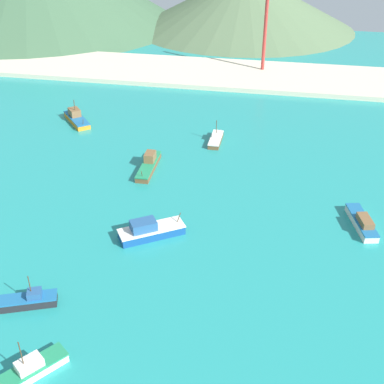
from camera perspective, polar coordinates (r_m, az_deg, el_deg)
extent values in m
cube|color=teal|center=(72.88, 1.27, -5.99)|extent=(260.00, 280.00, 0.50)
cube|color=#14478C|center=(74.09, -4.61, -4.59)|extent=(9.65, 7.83, 1.23)
cube|color=white|center=(73.68, -4.63, -4.13)|extent=(9.84, 7.99, 0.20)
cube|color=#28568C|center=(72.95, -5.55, -3.80)|extent=(4.34, 3.96, 1.42)
cylinder|color=#4C3823|center=(74.36, -1.52, -2.95)|extent=(0.65, 0.49, 1.66)
cube|color=brown|center=(91.97, -4.95, 2.85)|extent=(2.66, 10.80, 0.97)
cube|color=#238C5B|center=(91.70, -4.97, 3.17)|extent=(2.71, 11.02, 0.20)
cube|color=brown|center=(92.45, -4.79, 4.04)|extent=(1.82, 2.88, 1.57)
cylinder|color=#4C3823|center=(87.32, -5.73, 2.06)|extent=(0.14, 0.58, 1.32)
cube|color=orange|center=(114.40, -12.95, 7.95)|extent=(8.62, 9.39, 1.01)
cube|color=#1E669E|center=(114.18, -12.98, 8.23)|extent=(8.79, 9.58, 0.20)
cube|color=brown|center=(114.98, -13.23, 8.83)|extent=(3.60, 3.70, 1.53)
cylinder|color=#4C3823|center=(109.94, -12.29, 7.77)|extent=(0.48, 0.53, 1.37)
cylinder|color=#4C3823|center=(113.76, -13.24, 9.61)|extent=(0.16, 0.16, 2.24)
cube|color=silver|center=(80.21, 18.70, -3.37)|extent=(4.28, 9.28, 1.04)
cube|color=#1E669E|center=(79.88, 18.77, -3.00)|extent=(4.36, 9.46, 0.20)
cube|color=brown|center=(78.71, 19.10, -3.11)|extent=(2.44, 3.84, 0.93)
cube|color=brown|center=(102.30, 2.72, 5.90)|extent=(2.21, 7.45, 0.84)
cube|color=white|center=(102.09, 2.73, 6.16)|extent=(2.25, 7.59, 0.20)
cube|color=silver|center=(102.71, 2.81, 6.64)|extent=(1.63, 2.19, 0.84)
cylinder|color=#4C3823|center=(101.61, 2.80, 7.45)|extent=(0.13, 0.13, 2.68)
cube|color=silver|center=(57.85, -19.04, -19.38)|extent=(8.00, 9.51, 0.91)
cube|color=#238C5B|center=(57.44, -19.14, -19.02)|extent=(8.16, 9.70, 0.20)
cube|color=silver|center=(57.23, -18.03, -18.10)|extent=(2.97, 3.16, 0.97)
cylinder|color=#4C3823|center=(55.67, -18.90, -16.94)|extent=(0.12, 0.12, 3.09)
cube|color=#232328|center=(65.74, -18.06, -11.77)|extent=(6.98, 4.38, 1.05)
cube|color=#1E669E|center=(65.34, -18.15, -11.37)|extent=(7.12, 4.47, 0.20)
cube|color=#28568C|center=(64.84, -17.48, -10.96)|extent=(2.15, 2.07, 0.89)
cylinder|color=#4C3823|center=(63.89, -18.01, -9.91)|extent=(0.11, 0.11, 2.31)
cube|color=beige|center=(142.10, 6.99, 13.01)|extent=(247.00, 25.77, 1.20)
cone|color=#56704C|center=(198.22, 6.06, 20.89)|extent=(81.62, 81.62, 19.94)
cylinder|color=#B7332D|center=(142.93, 8.36, 18.17)|extent=(0.93, 0.93, 25.98)
cylinder|color=#B7332D|center=(142.30, 8.45, 19.39)|extent=(0.46, 2.08, 0.46)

